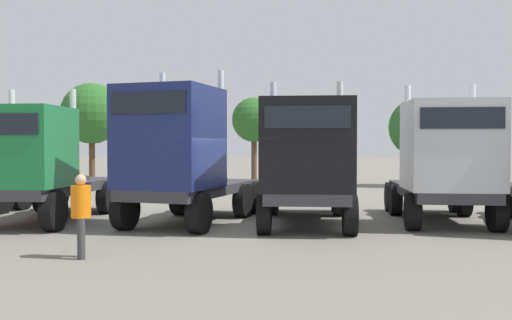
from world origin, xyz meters
The scene contains 9 objects.
ground centered at (0.00, 0.00, 0.00)m, with size 200.00×200.00×0.00m, color slate.
semi_truck_green centered at (-5.94, 0.60, 1.76)m, with size 2.66×6.43×3.98m.
semi_truck_navy centered at (-1.71, 0.69, 2.06)m, with size 3.64×6.23×4.52m.
semi_truck_black centered at (1.91, 0.69, 1.82)m, with size 2.73×6.50×4.13m.
semi_truck_silver centered at (5.89, 1.64, 1.87)m, with size 2.55×5.74×4.14m.
visitor_in_hivis centered at (-2.60, -3.97, 1.00)m, with size 0.53×0.53×1.72m.
oak_far_left centered at (-11.36, 17.80, 4.24)m, with size 3.68×3.68×6.10m.
oak_far_centre centered at (-1.88, 21.57, 3.97)m, with size 2.92×2.92×5.47m.
oak_far_right centered at (7.91, 17.59, 3.33)m, with size 3.33×3.33×5.01m.
Camera 1 is at (2.20, -14.96, 2.30)m, focal length 39.41 mm.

